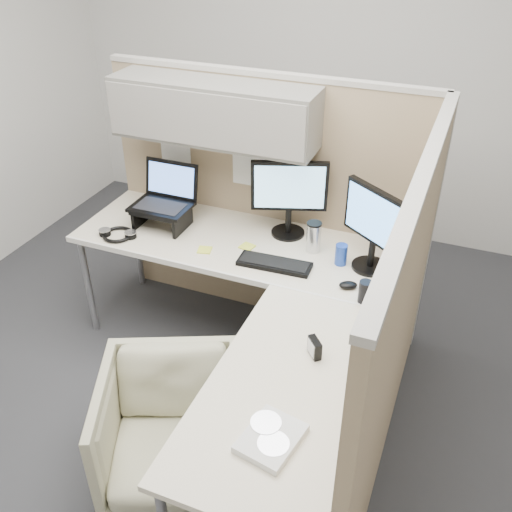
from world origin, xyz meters
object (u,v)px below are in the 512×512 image
at_px(desk, 252,295).
at_px(office_chair, 171,423).
at_px(keyboard, 274,264).
at_px(monitor_left, 289,193).

xyz_separation_m(desk, office_chair, (-0.15, -0.65, -0.35)).
bearing_deg(desk, keyboard, 81.50).
distance_m(desk, office_chair, 0.75).
distance_m(desk, keyboard, 0.25).
bearing_deg(keyboard, monitor_left, 94.47).
bearing_deg(office_chair, keyboard, 54.52).
height_order(desk, office_chair, desk).
height_order(office_chair, monitor_left, monitor_left).
bearing_deg(monitor_left, desk, -108.27).
distance_m(office_chair, keyboard, 1.00).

